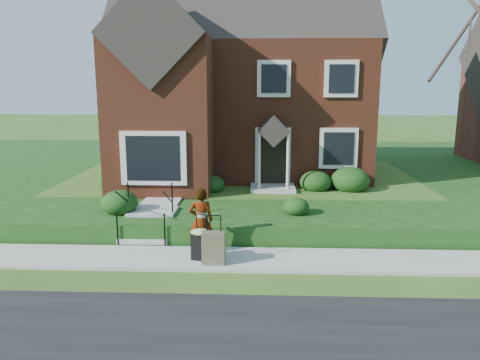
# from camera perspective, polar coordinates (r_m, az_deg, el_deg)

# --- Properties ---
(ground) EXTENTS (120.00, 120.00, 0.00)m
(ground) POSITION_cam_1_polar(r_m,az_deg,el_deg) (12.05, -1.13, -9.79)
(ground) COLOR #2D5119
(ground) RESTS_ON ground
(sidewalk) EXTENTS (60.00, 1.60, 0.08)m
(sidewalk) POSITION_cam_1_polar(r_m,az_deg,el_deg) (12.04, -1.13, -9.61)
(sidewalk) COLOR #9E9B93
(sidewalk) RESTS_ON ground
(terrace) EXTENTS (44.00, 20.00, 0.60)m
(terrace) POSITION_cam_1_polar(r_m,az_deg,el_deg) (22.72, 10.70, 0.96)
(terrace) COLOR #0E350E
(terrace) RESTS_ON ground
(walkway) EXTENTS (1.20, 6.00, 0.06)m
(walkway) POSITION_cam_1_polar(r_m,az_deg,el_deg) (16.94, -8.57, -1.41)
(walkway) COLOR #9E9B93
(walkway) RESTS_ON terrace
(main_house) EXTENTS (10.40, 10.20, 9.40)m
(main_house) POSITION_cam_1_polar(r_m,az_deg,el_deg) (20.86, -0.12, 13.93)
(main_house) COLOR brown
(main_house) RESTS_ON terrace
(front_steps) EXTENTS (1.40, 2.02, 1.50)m
(front_steps) POSITION_cam_1_polar(r_m,az_deg,el_deg) (13.99, -10.98, -4.90)
(front_steps) COLOR #9E9B93
(front_steps) RESTS_ON ground
(foundation_shrubs) EXTENTS (9.71, 4.54, 1.08)m
(foundation_shrubs) POSITION_cam_1_polar(r_m,az_deg,el_deg) (16.36, -1.76, -0.21)
(foundation_shrubs) COLOR black
(foundation_shrubs) RESTS_ON terrace
(woman) EXTENTS (0.66, 0.46, 1.71)m
(woman) POSITION_cam_1_polar(r_m,az_deg,el_deg) (12.18, -4.77, -4.94)
(woman) COLOR #999999
(woman) RESTS_ON sidewalk
(suitcase_black) EXTENTS (0.58, 0.52, 1.17)m
(suitcase_black) POSITION_cam_1_polar(r_m,az_deg,el_deg) (11.78, -4.83, -7.57)
(suitcase_black) COLOR black
(suitcase_black) RESTS_ON sidewalk
(suitcase_olive) EXTENTS (0.57, 0.33, 1.21)m
(suitcase_olive) POSITION_cam_1_polar(r_m,az_deg,el_deg) (11.53, -3.22, -8.25)
(suitcase_olive) COLOR brown
(suitcase_olive) RESTS_ON sidewalk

